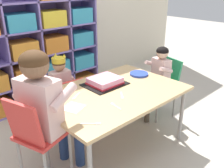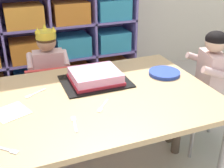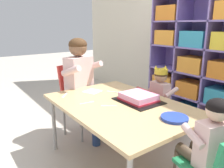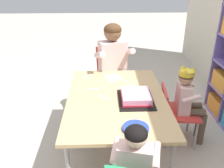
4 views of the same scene
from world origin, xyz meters
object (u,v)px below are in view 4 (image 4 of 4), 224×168
at_px(child_with_crown, 188,97).
at_px(guest_at_table_side, 135,162).
at_px(activity_table, 117,101).
at_px(birthday_cake_on_tray, 136,97).
at_px(fork_by_napkin, 129,83).
at_px(adult_helper_seated, 115,61).
at_px(fork_near_cake_tray, 93,89).
at_px(fork_beside_plate_stack, 87,76).
at_px(fork_near_child_seat, 103,97).
at_px(classroom_chair_blue, 175,110).
at_px(classroom_chair_adult_side, 111,74).
at_px(paper_plate_stack, 136,128).

distance_m(child_with_crown, guest_at_table_side, 1.08).
height_order(activity_table, guest_at_table_side, guest_at_table_side).
bearing_deg(birthday_cake_on_tray, fork_by_napkin, -175.85).
distance_m(adult_helper_seated, guest_at_table_side, 1.41).
height_order(activity_table, fork_near_cake_tray, fork_near_cake_tray).
bearing_deg(fork_beside_plate_stack, fork_near_cake_tray, -122.44).
relative_size(adult_helper_seated, fork_by_napkin, 9.05).
distance_m(child_with_crown, fork_near_child_seat, 0.83).
bearing_deg(classroom_chair_blue, birthday_cake_on_tray, 119.28).
xyz_separation_m(classroom_chair_blue, classroom_chair_adult_side, (-0.62, -0.62, 0.14)).
bearing_deg(adult_helper_seated, fork_beside_plate_stack, -168.42).
bearing_deg(fork_near_child_seat, activity_table, 36.30).
xyz_separation_m(classroom_chair_blue, fork_near_child_seat, (0.14, -0.71, 0.23)).
xyz_separation_m(child_with_crown, paper_plate_stack, (0.62, -0.59, 0.09)).
bearing_deg(activity_table, classroom_chair_blue, 103.58).
height_order(adult_helper_seated, fork_beside_plate_stack, adult_helper_seated).
bearing_deg(child_with_crown, classroom_chair_blue, 90.47).
bearing_deg(fork_by_napkin, birthday_cake_on_tray, -25.98).
bearing_deg(fork_near_cake_tray, birthday_cake_on_tray, 156.79).
distance_m(classroom_chair_blue, classroom_chair_adult_side, 0.89).
bearing_deg(birthday_cake_on_tray, classroom_chair_blue, 114.31).
bearing_deg(activity_table, guest_at_table_side, 5.91).
relative_size(classroom_chair_adult_side, paper_plate_stack, 4.17).
distance_m(classroom_chair_blue, adult_helper_seated, 0.84).
height_order(activity_table, child_with_crown, child_with_crown).
height_order(classroom_chair_blue, adult_helper_seated, adult_helper_seated).
distance_m(classroom_chair_blue, fork_near_cake_tray, 0.84).
distance_m(activity_table, fork_by_napkin, 0.34).
bearing_deg(fork_beside_plate_stack, fork_near_child_seat, -117.08).
relative_size(activity_table, classroom_chair_adult_side, 1.58).
relative_size(fork_by_napkin, fork_near_child_seat, 1.11).
relative_size(child_with_crown, adult_helper_seated, 0.74).
bearing_deg(fork_near_cake_tray, fork_near_child_seat, 126.53).
bearing_deg(fork_near_cake_tray, classroom_chair_blue, -174.63).
relative_size(guest_at_table_side, fork_by_napkin, 6.90).
bearing_deg(guest_at_table_side, classroom_chair_adult_side, -72.89).
height_order(child_with_crown, guest_at_table_side, guest_at_table_side).
xyz_separation_m(guest_at_table_side, birthday_cake_on_tray, (-0.70, 0.09, 0.08)).
xyz_separation_m(fork_beside_plate_stack, fork_by_napkin, (0.17, 0.43, 0.00)).
bearing_deg(guest_at_table_side, fork_beside_plate_stack, -60.13).
relative_size(classroom_chair_blue, fork_near_cake_tray, 4.45).
relative_size(classroom_chair_blue, classroom_chair_adult_side, 0.72).
distance_m(child_with_crown, birthday_cake_on_tray, 0.57).
bearing_deg(child_with_crown, adult_helper_seated, 58.33).
height_order(guest_at_table_side, birthday_cake_on_tray, guest_at_table_side).
relative_size(paper_plate_stack, fork_near_cake_tray, 1.48).
xyz_separation_m(classroom_chair_blue, paper_plate_stack, (0.62, -0.48, 0.24)).
height_order(paper_plate_stack, fork_by_napkin, paper_plate_stack).
relative_size(classroom_chair_adult_side, guest_at_table_side, 0.96).
relative_size(paper_plate_stack, fork_beside_plate_stack, 1.64).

